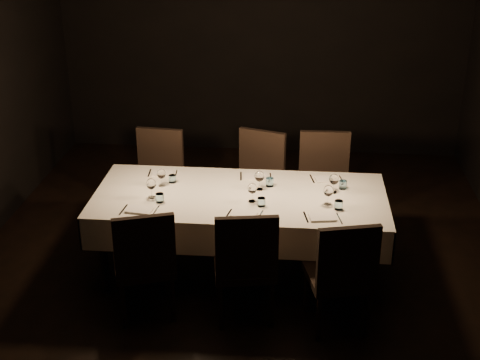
# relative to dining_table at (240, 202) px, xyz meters

# --- Properties ---
(room) EXTENTS (5.01, 6.01, 3.01)m
(room) POSITION_rel_dining_table_xyz_m (0.00, 0.00, 0.81)
(room) COLOR black
(room) RESTS_ON ground
(dining_table) EXTENTS (2.52, 1.12, 0.76)m
(dining_table) POSITION_rel_dining_table_xyz_m (0.00, 0.00, 0.00)
(dining_table) COLOR black
(dining_table) RESTS_ON ground
(chair_near_left) EXTENTS (0.59, 0.59, 0.97)m
(chair_near_left) POSITION_rel_dining_table_xyz_m (-0.68, -0.76, -0.15)
(chair_near_left) COLOR black
(chair_near_left) RESTS_ON ground
(place_setting_near_left) EXTENTS (0.32, 0.40, 0.17)m
(place_setting_near_left) POSITION_rel_dining_table_xyz_m (-0.74, -0.22, 0.14)
(place_setting_near_left) COLOR silver
(place_setting_near_left) RESTS_ON dining_table
(chair_near_center) EXTENTS (0.55, 0.55, 0.99)m
(chair_near_center) POSITION_rel_dining_table_xyz_m (0.11, -0.73, -0.14)
(chair_near_center) COLOR black
(chair_near_center) RESTS_ON ground
(place_setting_near_center) EXTENTS (0.31, 0.39, 0.17)m
(place_setting_near_center) POSITION_rel_dining_table_xyz_m (0.12, -0.22, 0.14)
(place_setting_near_center) COLOR silver
(place_setting_near_center) RESTS_ON dining_table
(chair_near_right) EXTENTS (0.57, 0.57, 0.98)m
(chair_near_right) POSITION_rel_dining_table_xyz_m (0.85, -0.80, -0.15)
(chair_near_right) COLOR black
(chair_near_right) RESTS_ON ground
(place_setting_near_right) EXTENTS (0.33, 0.40, 0.17)m
(place_setting_near_right) POSITION_rel_dining_table_xyz_m (0.75, -0.22, 0.14)
(place_setting_near_right) COLOR silver
(place_setting_near_right) RESTS_ON dining_table
(chair_far_left) EXTENTS (0.51, 0.51, 0.98)m
(chair_far_left) POSITION_rel_dining_table_xyz_m (-0.91, 0.86, -0.15)
(chair_far_left) COLOR black
(chair_far_left) RESTS_ON ground
(place_setting_far_left) EXTENTS (0.29, 0.39, 0.16)m
(place_setting_far_left) POSITION_rel_dining_table_xyz_m (-0.70, 0.22, 0.14)
(place_setting_far_left) COLOR silver
(place_setting_far_left) RESTS_ON dining_table
(chair_far_center) EXTENTS (0.60, 0.60, 1.00)m
(chair_far_center) POSITION_rel_dining_table_xyz_m (0.10, 0.86, -0.14)
(chair_far_center) COLOR black
(chair_far_center) RESTS_ON ground
(place_setting_far_center) EXTENTS (0.32, 0.40, 0.18)m
(place_setting_far_center) POSITION_rel_dining_table_xyz_m (0.16, 0.22, 0.14)
(place_setting_far_center) COLOR silver
(place_setting_far_center) RESTS_ON dining_table
(chair_far_right) EXTENTS (0.50, 0.50, 1.02)m
(chair_far_right) POSITION_rel_dining_table_xyz_m (0.75, 0.82, -0.13)
(chair_far_right) COLOR black
(chair_far_right) RESTS_ON ground
(place_setting_far_right) EXTENTS (0.33, 0.40, 0.17)m
(place_setting_far_right) POSITION_rel_dining_table_xyz_m (0.81, 0.22, 0.14)
(place_setting_far_right) COLOR silver
(place_setting_far_right) RESTS_ON dining_table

